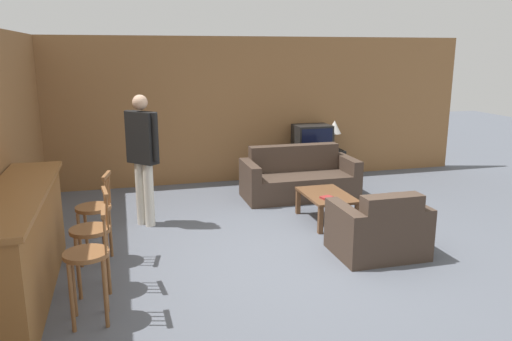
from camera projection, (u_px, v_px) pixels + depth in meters
The scene contains 15 objects.
ground_plane at pixel (287, 257), 5.83m from camera, with size 24.00×24.00×0.00m, color #565B66.
wall_back at pixel (223, 111), 8.97m from camera, with size 9.40×0.08×2.60m.
wall_left at pixel (9, 140), 5.99m from camera, with size 0.08×8.66×2.60m.
bar_counter at pixel (22, 245), 4.76m from camera, with size 0.55×2.59×1.07m.
bar_chair_near at pixel (89, 262), 4.32m from camera, with size 0.40×0.40×1.03m.
bar_chair_mid at pixel (92, 238), 4.89m from camera, with size 0.43×0.43×1.03m.
bar_chair_far at pixel (95, 215), 5.58m from camera, with size 0.46×0.46×1.03m.
couch_far at pixel (299, 179), 8.20m from camera, with size 1.84×0.84×0.82m.
armchair_near at pixel (379, 231), 5.83m from camera, with size 1.01×0.80×0.80m.
coffee_table at pixel (327, 198), 6.97m from camera, with size 0.61×0.94×0.40m.
tv_unit at pixel (311, 165), 9.29m from camera, with size 1.17×0.49×0.56m.
tv at pixel (312, 138), 9.17m from camera, with size 0.65×0.49×0.47m.
book_on_table at pixel (327, 197), 6.75m from camera, with size 0.18×0.15×0.03m.
table_lamp at pixel (334, 128), 9.24m from camera, with size 0.25×0.25×0.54m.
person_by_window at pixel (143, 153), 6.68m from camera, with size 0.42×0.44×1.79m.
Camera 1 is at (-1.77, -5.15, 2.34)m, focal length 35.00 mm.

